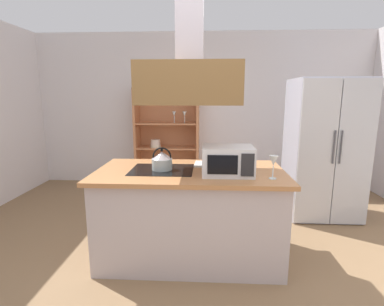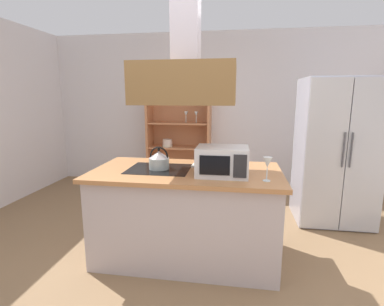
% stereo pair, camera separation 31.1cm
% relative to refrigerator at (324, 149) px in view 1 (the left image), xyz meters
% --- Properties ---
extents(ground_plane, '(7.80, 7.80, 0.00)m').
position_rel_refrigerator_xyz_m(ground_plane, '(-1.67, -1.55, -0.91)').
color(ground_plane, olive).
extents(wall_back, '(6.00, 0.12, 2.70)m').
position_rel_refrigerator_xyz_m(wall_back, '(-1.67, 1.45, 0.44)').
color(wall_back, silver).
rests_on(wall_back, ground).
extents(kitchen_island, '(1.81, 0.95, 0.90)m').
position_rel_refrigerator_xyz_m(kitchen_island, '(-1.72, -1.16, -0.46)').
color(kitchen_island, '#B7AAAB').
rests_on(kitchen_island, ground).
extents(range_hood, '(0.90, 0.70, 1.17)m').
position_rel_refrigerator_xyz_m(range_hood, '(-1.72, -1.16, 0.90)').
color(range_hood, brown).
extents(refrigerator, '(0.90, 0.77, 1.83)m').
position_rel_refrigerator_xyz_m(refrigerator, '(0.00, 0.00, 0.00)').
color(refrigerator, '#B0B2C4').
rests_on(refrigerator, ground).
extents(dish_cabinet, '(1.12, 0.40, 1.74)m').
position_rel_refrigerator_xyz_m(dish_cabinet, '(-2.27, 1.23, -0.15)').
color(dish_cabinet, '#C0794E').
rests_on(dish_cabinet, ground).
extents(kettle, '(0.20, 0.20, 0.22)m').
position_rel_refrigerator_xyz_m(kettle, '(-1.99, -1.16, 0.08)').
color(kettle, '#ADBBBA').
rests_on(kettle, kitchen_island).
extents(cutting_board, '(0.35, 0.26, 0.02)m').
position_rel_refrigerator_xyz_m(cutting_board, '(-1.51, -0.95, -0.00)').
color(cutting_board, white).
rests_on(cutting_board, kitchen_island).
extents(microwave, '(0.46, 0.35, 0.26)m').
position_rel_refrigerator_xyz_m(microwave, '(-1.37, -1.29, 0.12)').
color(microwave, silver).
rests_on(microwave, kitchen_island).
extents(wine_glass_on_counter, '(0.08, 0.08, 0.21)m').
position_rel_refrigerator_xyz_m(wine_glass_on_counter, '(-0.99, -1.42, 0.14)').
color(wine_glass_on_counter, silver).
rests_on(wine_glass_on_counter, kitchen_island).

